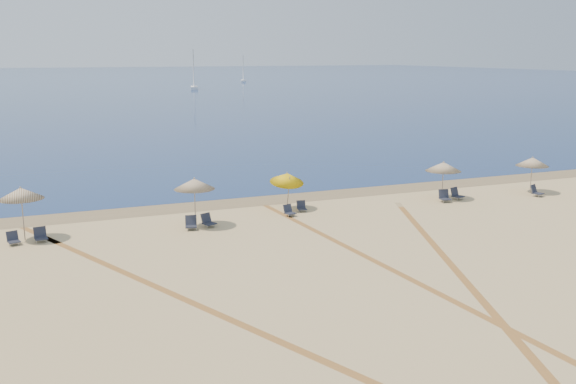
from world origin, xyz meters
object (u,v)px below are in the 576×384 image
Objects in this scene: chair_2 at (41,235)px; chair_7 at (444,196)px; sailboat_3 at (194,77)px; chair_3 at (191,223)px; umbrella_2 at (194,184)px; chair_8 at (456,194)px; umbrella_3 at (287,178)px; umbrella_4 at (443,167)px; chair_6 at (301,207)px; chair_5 at (289,211)px; umbrella_1 at (21,193)px; umbrella_5 at (532,162)px; sailboat_2 at (243,74)px; chair_9 at (536,191)px; chair_4 at (208,221)px; chair_1 at (13,239)px.

chair_7 is (23.17, -0.06, 0.02)m from chair_2.
chair_3 is at bearing -90.85° from sailboat_3.
umbrella_2 reaches higher than chair_8.
chair_7 is 0.09× the size of sailboat_3.
umbrella_3 reaches higher than chair_7.
umbrella_4 reaches higher than chair_3.
chair_7 is (15.90, 0.45, 0.02)m from chair_3.
chair_3 is 1.19× the size of chair_6.
umbrella_3 is 2.99× the size of chair_3.
chair_8 reaches higher than chair_2.
chair_8 reaches higher than chair_5.
umbrella_1 is at bearing -179.79° from umbrella_4.
umbrella_5 is (30.63, -0.53, -0.27)m from umbrella_1.
chair_2 is 23.17m from chair_7.
chair_7 is at bearing -0.04° from umbrella_2.
umbrella_5 is 0.29× the size of sailboat_2.
chair_8 is (25.00, -0.33, -2.00)m from umbrella_1.
chair_9 is 129.68m from sailboat_3.
chair_5 is 0.87× the size of chair_7.
umbrella_5 is 2.01m from chair_9.
umbrella_2 is 132.11m from sailboat_3.
chair_7 is at bearing -23.10° from chair_4.
chair_1 is 25.50m from chair_8.
chair_1 is 0.82× the size of chair_9.
sailboat_3 is at bearing 89.28° from chair_6.
chair_8 is at bearing 29.72° from chair_7.
chair_4 reaches higher than chair_1.
umbrella_1 is 3.00× the size of chair_9.
chair_7 is at bearing 3.78° from chair_6.
chair_8 is at bearing -14.14° from chair_1.
umbrella_1 is 24.23m from umbrella_4.
chair_9 is (16.50, -1.09, 0.04)m from chair_5.
sailboat_2 reaches higher than chair_8.
umbrella_5 is at bearing 14.14° from chair_3.
chair_2 is 134.05m from sailboat_3.
chair_3 is at bearing -7.89° from umbrella_1.
chair_6 is (6.80, 1.44, -0.04)m from chair_3.
chair_3 is 6.95m from chair_6.
umbrella_1 is at bearing 179.00° from umbrella_5.
umbrella_5 is 2.84× the size of chair_7.
chair_3 is at bearing -158.10° from chair_6.
chair_5 is at bearing -1.62° from umbrella_1.
sailboat_2 is (62.52, 164.14, 2.19)m from chair_2.
chair_7 is (10.15, -0.27, 0.05)m from chair_5.
sailboat_2 is (38.24, 163.88, 2.18)m from chair_8.
chair_9 is (21.31, -0.54, 0.01)m from chair_4.
sailboat_2 reaches higher than chair_7.
chair_5 is 0.09× the size of sailboat_2.
umbrella_5 is at bearing 6.84° from chair_6.
chair_1 reaches higher than chair_6.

